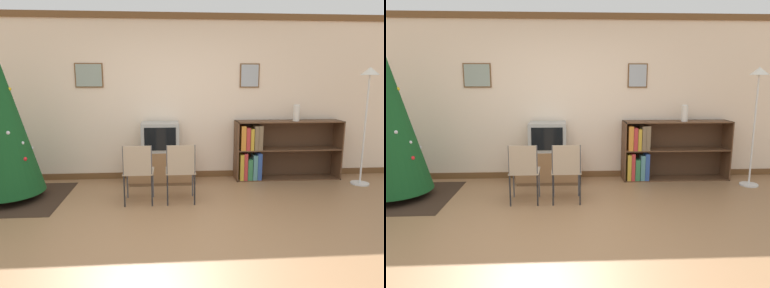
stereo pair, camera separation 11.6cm
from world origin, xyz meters
The scene contains 11 objects.
ground_plane centered at (0.00, 0.00, 0.00)m, with size 24.00×24.00×0.00m, color #936B47.
wall_back centered at (0.00, 2.42, 1.35)m, with size 8.73×0.11×2.70m.
area_rug centered at (-2.37, 1.46, 0.00)m, with size 1.57×1.42×0.01m.
christmas_tree centered at (-2.37, 1.46, 1.11)m, with size 1.01×1.01×2.21m.
tv_console centered at (-0.24, 2.11, 0.27)m, with size 1.01×0.48×0.53m.
television centered at (-0.24, 2.11, 0.76)m, with size 0.59×0.47×0.46m.
folding_chair_left centered at (-0.52, 1.12, 0.47)m, with size 0.40×0.40×0.82m.
folding_chair_right centered at (0.05, 1.12, 0.47)m, with size 0.40×0.40×0.82m.
bookshelf centered at (1.58, 2.19, 0.47)m, with size 1.77×0.36×0.98m.
vase centered at (1.99, 2.13, 1.12)m, with size 0.10×0.10×0.27m.
standing_lamp centered at (2.96, 1.76, 1.41)m, with size 0.28×0.28×1.84m.
Camera 2 is at (-0.02, -3.32, 1.66)m, focal length 32.00 mm.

